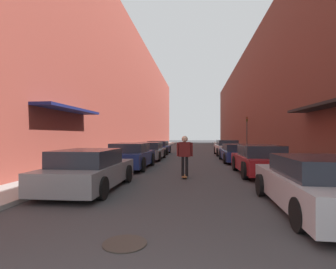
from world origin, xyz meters
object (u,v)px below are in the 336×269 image
object	(u,v)px
parked_car_left_1	(131,156)
parked_car_right_0	(317,185)
parked_car_left_2	(150,151)
parked_car_left_0	(89,170)
skateboarder	(185,152)
parked_car_right_3	(227,148)
manhole_cover	(125,243)
parked_car_left_3	(159,148)
parked_car_right_2	(237,153)
parked_car_right_1	(260,160)
traffic_light	(247,130)

from	to	relation	value
parked_car_left_1	parked_car_right_0	xyz separation A→B (m)	(6.03, -7.05, -0.04)
parked_car_left_2	parked_car_left_0	bearing A→B (deg)	-90.69
parked_car_left_1	skateboarder	world-z (taller)	skateboarder
parked_car_right_3	skateboarder	size ratio (longest dim) A/B	2.64
parked_car_left_1	manhole_cover	world-z (taller)	parked_car_left_1
parked_car_left_0	parked_car_left_1	xyz separation A→B (m)	(0.02, 5.28, 0.03)
parked_car_left_3	parked_car_right_2	bearing A→B (deg)	-46.28
parked_car_right_1	parked_car_right_2	xyz separation A→B (m)	(-0.08, 5.68, -0.07)
parked_car_left_0	parked_car_left_2	distance (m)	10.29
parked_car_left_1	parked_car_left_3	size ratio (longest dim) A/B	1.07
parked_car_left_0	parked_car_left_3	bearing A→B (deg)	90.13
parked_car_left_3	parked_car_right_1	size ratio (longest dim) A/B	0.95
parked_car_left_3	parked_car_right_0	size ratio (longest dim) A/B	0.89
parked_car_right_3	manhole_cover	xyz separation A→B (m)	(-3.71, -18.64, -0.63)
skateboarder	parked_car_left_3	bearing A→B (deg)	102.71
parked_car_left_1	skateboarder	size ratio (longest dim) A/B	2.56
parked_car_left_1	parked_car_left_2	world-z (taller)	parked_car_left_1
skateboarder	parked_car_left_2	bearing A→B (deg)	109.92
parked_car_right_1	traffic_light	xyz separation A→B (m)	(2.38, 15.45, 1.61)
parked_car_right_0	traffic_light	distance (m)	21.08
skateboarder	manhole_cover	world-z (taller)	skateboarder
parked_car_left_3	manhole_cover	xyz separation A→B (m)	(2.28, -19.59, -0.58)
parked_car_left_2	parked_car_right_3	distance (m)	7.32
parked_car_right_3	skateboarder	xyz separation A→B (m)	(-3.05, -12.11, 0.39)
parked_car_left_2	parked_car_right_3	size ratio (longest dim) A/B	1.01
parked_car_right_2	skateboarder	size ratio (longest dim) A/B	2.85
parked_car_right_2	parked_car_right_3	xyz separation A→B (m)	(-0.05, 5.37, 0.08)
parked_car_left_1	parked_car_right_3	size ratio (longest dim) A/B	0.97
traffic_light	parked_car_right_0	bearing A→B (deg)	-96.60
manhole_cover	traffic_light	xyz separation A→B (m)	(6.22, 23.04, 2.23)
parked_car_right_0	parked_car_right_2	bearing A→B (deg)	90.23
parked_car_left_3	manhole_cover	bearing A→B (deg)	-83.36
parked_car_right_1	skateboarder	size ratio (longest dim) A/B	2.51
parked_car_left_2	traffic_light	world-z (taller)	traffic_light
parked_car_right_3	traffic_light	world-z (taller)	traffic_light
parked_car_right_0	parked_car_right_3	distance (m)	16.48
parked_car_left_1	parked_car_right_0	world-z (taller)	parked_car_left_1
parked_car_right_2	skateboarder	bearing A→B (deg)	-114.66
manhole_cover	traffic_light	size ratio (longest dim) A/B	0.20
parked_car_left_2	traffic_light	distance (m)	12.25
parked_car_left_0	parked_car_left_3	world-z (taller)	parked_car_left_0
parked_car_right_2	parked_car_left_2	bearing A→B (deg)	170.85
parked_car_right_0	traffic_light	xyz separation A→B (m)	(2.42, 20.87, 1.64)
parked_car_left_1	traffic_light	distance (m)	16.28
parked_car_left_1	parked_car_right_3	world-z (taller)	parked_car_left_1
parked_car_right_2	parked_car_left_3	bearing A→B (deg)	133.72
parked_car_right_3	parked_car_left_0	bearing A→B (deg)	-112.05
parked_car_left_3	parked_car_right_1	world-z (taller)	parked_car_right_1
parked_car_left_1	parked_car_right_0	bearing A→B (deg)	-49.49
parked_car_left_1	parked_car_left_3	distance (m)	10.38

